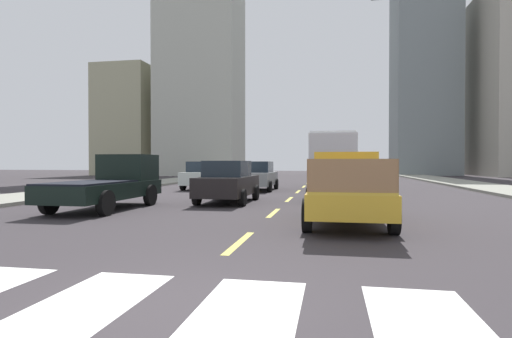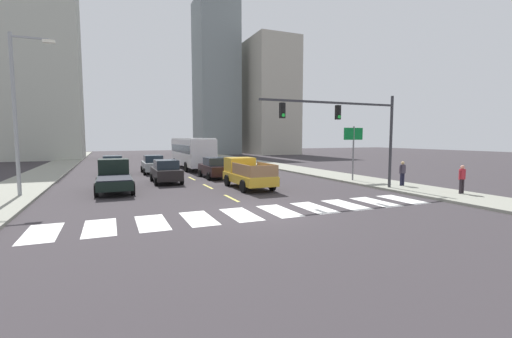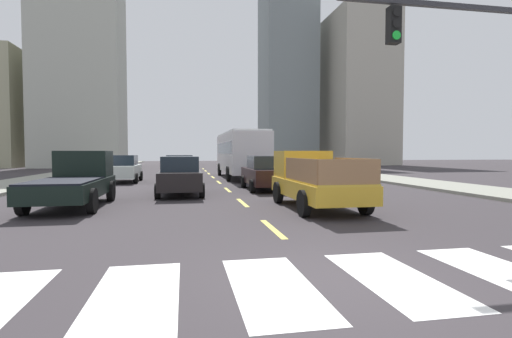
{
  "view_description": "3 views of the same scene",
  "coord_description": "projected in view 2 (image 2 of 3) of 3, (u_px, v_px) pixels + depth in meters",
  "views": [
    {
      "loc": [
        1.85,
        -4.09,
        1.63
      ],
      "look_at": [
        -1.07,
        11.61,
        1.39
      ],
      "focal_mm": 28.44,
      "sensor_mm": 36.0,
      "label": 1
    },
    {
      "loc": [
        -6.13,
        -13.88,
        3.36
      ],
      "look_at": [
        2.42,
        6.19,
        1.36
      ],
      "focal_mm": 24.07,
      "sensor_mm": 36.0,
      "label": 2
    },
    {
      "loc": [
        -2.16,
        -5.21,
        1.91
      ],
      "look_at": [
        2.05,
        17.11,
        0.91
      ],
      "focal_mm": 26.82,
      "sensor_mm": 36.0,
      "label": 3
    }
  ],
  "objects": [
    {
      "name": "lane_dash_7",
      "position": [
        155.0,
        160.0,
        51.14
      ],
      "size": [
        0.16,
        2.4,
        0.01
      ],
      "primitive_type": "cube",
      "color": "#D2C54F",
      "rests_on": "ground"
    },
    {
      "name": "crosswalk_stripe_1",
      "position": [
        100.0,
        228.0,
        12.84
      ],
      "size": [
        1.15,
        2.8,
        0.01
      ],
      "primitive_type": "cube",
      "color": "silver",
      "rests_on": "ground"
    },
    {
      "name": "pedestrian_waiting",
      "position": [
        462.0,
        177.0,
        19.68
      ],
      "size": [
        0.53,
        0.34,
        1.64
      ],
      "rotation": [
        0.0,
        0.0,
        0.99
      ],
      "color": "black",
      "rests_on": "sidewalk_right"
    },
    {
      "name": "lane_dash_2",
      "position": [
        192.0,
        179.0,
        28.24
      ],
      "size": [
        0.16,
        2.4,
        0.01
      ],
      "primitive_type": "cube",
      "color": "#D2C54F",
      "rests_on": "ground"
    },
    {
      "name": "sidewalk_right",
      "position": [
        293.0,
        169.0,
        36.48
      ],
      "size": [
        3.67,
        110.0,
        0.15
      ],
      "primitive_type": "cube",
      "color": "gray",
      "rests_on": "ground"
    },
    {
      "name": "ground_plane",
      "position": [
        260.0,
        213.0,
        15.41
      ],
      "size": [
        160.0,
        160.0,
        0.0
      ],
      "primitive_type": "plane",
      "color": "#332E32"
    },
    {
      "name": "tower_tall_centre",
      "position": [
        41.0,
        41.0,
        51.05
      ],
      "size": [
        10.32,
        7.94,
        35.47
      ],
      "primitive_type": "cube",
      "color": "#AFB1A3",
      "rests_on": "ground"
    },
    {
      "name": "lane_dash_1",
      "position": [
        208.0,
        186.0,
        23.66
      ],
      "size": [
        0.16,
        2.4,
        0.01
      ],
      "primitive_type": "cube",
      "color": "#D2C54F",
      "rests_on": "ground"
    },
    {
      "name": "sedan_far",
      "position": [
        166.0,
        171.0,
        25.53
      ],
      "size": [
        2.02,
        4.4,
        1.72
      ],
      "rotation": [
        0.0,
        0.0,
        0.04
      ],
      "color": "black",
      "rests_on": "ground"
    },
    {
      "name": "lane_dash_0",
      "position": [
        231.0,
        198.0,
        19.08
      ],
      "size": [
        0.16,
        2.4,
        0.01
      ],
      "primitive_type": "cube",
      "color": "#D2C54F",
      "rests_on": "ground"
    },
    {
      "name": "pedestrian_walking",
      "position": [
        402.0,
        171.0,
        22.95
      ],
      "size": [
        0.53,
        0.34,
        1.64
      ],
      "rotation": [
        0.0,
        0.0,
        -2.85
      ],
      "color": "black",
      "rests_on": "sidewalk_right"
    },
    {
      "name": "pickup_dark",
      "position": [
        114.0,
        177.0,
        21.57
      ],
      "size": [
        2.18,
        5.2,
        1.96
      ],
      "rotation": [
        0.0,
        0.0,
        -0.0
      ],
      "color": "black",
      "rests_on": "ground"
    },
    {
      "name": "lane_dash_6",
      "position": [
        159.0,
        162.0,
        46.56
      ],
      "size": [
        0.16,
        2.4,
        0.01
      ],
      "primitive_type": "cube",
      "color": "#D2C54F",
      "rests_on": "ground"
    },
    {
      "name": "block_mid_left",
      "position": [
        269.0,
        98.0,
        71.0
      ],
      "size": [
        8.85,
        11.85,
        23.27
      ],
      "primitive_type": "cube",
      "color": "#ABA596",
      "rests_on": "ground"
    },
    {
      "name": "crosswalk_stripe_4",
      "position": [
        241.0,
        214.0,
        15.04
      ],
      "size": [
        1.15,
        2.8,
        0.01
      ],
      "primitive_type": "cube",
      "color": "silver",
      "rests_on": "ground"
    },
    {
      "name": "crosswalk_stripe_5",
      "position": [
        279.0,
        211.0,
        15.78
      ],
      "size": [
        1.15,
        2.8,
        0.01
      ],
      "primitive_type": "cube",
      "color": "silver",
      "rests_on": "ground"
    },
    {
      "name": "crosswalk_stripe_6",
      "position": [
        314.0,
        208.0,
        16.51
      ],
      "size": [
        1.15,
        2.8,
        0.01
      ],
      "primitive_type": "cube",
      "color": "silver",
      "rests_on": "ground"
    },
    {
      "name": "sedan_near_left",
      "position": [
        153.0,
        164.0,
        32.32
      ],
      "size": [
        2.02,
        4.4,
        1.72
      ],
      "rotation": [
        0.0,
        0.0,
        -0.02
      ],
      "color": "gray",
      "rests_on": "ground"
    },
    {
      "name": "crosswalk_stripe_8",
      "position": [
        375.0,
        202.0,
        17.98
      ],
      "size": [
        1.15,
        2.8,
        0.01
      ],
      "primitive_type": "cube",
      "color": "silver",
      "rests_on": "ground"
    },
    {
      "name": "traffic_signal_gantry",
      "position": [
        353.0,
        124.0,
        20.74
      ],
      "size": [
        9.33,
        0.27,
        6.0
      ],
      "color": "#2D2D33",
      "rests_on": "ground"
    },
    {
      "name": "lane_dash_4",
      "position": [
        172.0,
        169.0,
        37.4
      ],
      "size": [
        0.16,
        2.4,
        0.01
      ],
      "primitive_type": "cube",
      "color": "#D2C54F",
      "rests_on": "ground"
    },
    {
      "name": "lane_dash_5",
      "position": [
        165.0,
        165.0,
        41.98
      ],
      "size": [
        0.16,
        2.4,
        0.01
      ],
      "primitive_type": "cube",
      "color": "#D2C54F",
      "rests_on": "ground"
    },
    {
      "name": "city_bus",
      "position": [
        192.0,
        151.0,
        36.71
      ],
      "size": [
        2.72,
        10.8,
        3.32
      ],
      "rotation": [
        0.0,
        0.0,
        -0.01
      ],
      "color": "silver",
      "rests_on": "ground"
    },
    {
      "name": "crosswalk_stripe_9",
      "position": [
        402.0,
        199.0,
        18.71
      ],
      "size": [
        1.15,
        2.8,
        0.01
      ],
      "primitive_type": "cube",
      "color": "silver",
      "rests_on": "ground"
    },
    {
      "name": "streetlight_left",
      "position": [
        18.0,
        108.0,
        18.76
      ],
      "size": [
        2.2,
        0.28,
        9.0
      ],
      "color": "gray",
      "rests_on": "ground"
    },
    {
      "name": "crosswalk_stripe_7",
      "position": [
        346.0,
        205.0,
        17.25
      ],
      "size": [
        1.15,
        2.8,
        0.01
      ],
      "primitive_type": "cube",
      "color": "silver",
      "rests_on": "ground"
    },
    {
      "name": "lane_dash_3",
      "position": [
        180.0,
        173.0,
        32.82
      ],
      "size": [
        0.16,
        2.4,
        0.01
      ],
      "primitive_type": "cube",
      "color": "#D2C54F",
      "rests_on": "ground"
    },
    {
      "name": "crosswalk_stripe_3",
      "position": [
        199.0,
        218.0,
        14.31
      ],
      "size": [
        1.15,
        2.8,
        0.01
      ],
      "primitive_type": "cube",
      "color": "silver",
      "rests_on": "ground"
    },
    {
      "name": "sidewalk_left",
      "position": [
        35.0,
        179.0,
        27.32
      ],
      "size": [
        3.67,
        110.0,
        0.15
      ],
      "primitive_type": "cube",
      "color": "gray",
      "rests_on": "ground"
    },
    {
      "name": "block_mid_right",
      "position": [
        216.0,
        78.0,
        69.94
      ],
      "size": [
        7.96,
        8.73,
        30.94
      ],
      "primitive_type": "cube",
      "color": "gray",
      "rests_on": "ground"
    },
    {
      "name": "sedan_mid",
      "position": [
        215.0,
        168.0,
        28.52
      ],
      "size": [
        2.02,
        4.4,
        1.72
      ],
      "rotation": [
        0.0,
        0.0,
        -0.04
      ],
      "color": "black",
      "rests_on": "ground"
    },
    {
      "name": "pickup_stakebed",
      "position": [
        246.0,
        174.0,
        23.1
      ],
      "size": [
        2.18,
        5.2,
        1.96
      ],
      "rotation": [
        0.0,
        0.0,
        -0.03
      ],
      "color": "gold",
      "rests_on": "ground"
    },
    {
      "name": "crosswalk_stripe_0",
      "position": [
        42.0,
        233.0,
        12.11
      ],
      "size": [
        1.15,
        2.8,
        0.01
      ],
      "primitive_type": "cube",
      "color": "silver",
      "rests_on": "ground"
    },
    {
      "name": "crosswalk_stripe_2",
      "position": [
        152.0,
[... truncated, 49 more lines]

